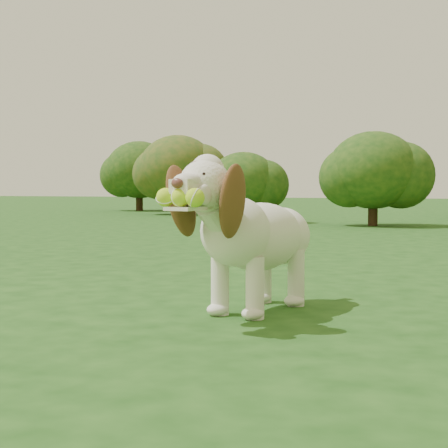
% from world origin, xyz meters
% --- Properties ---
extents(ground, '(80.00, 80.00, 0.00)m').
position_xyz_m(ground, '(0.00, 0.00, 0.00)').
color(ground, '#174012').
rests_on(ground, ground).
extents(dog, '(0.51, 1.24, 0.80)m').
position_xyz_m(dog, '(-0.20, -0.54, 0.43)').
color(dog, white).
rests_on(dog, ground).
extents(shrub_a, '(1.28, 1.28, 1.32)m').
position_xyz_m(shrub_a, '(-3.90, 7.95, 0.78)').
color(shrub_a, '#382314').
rests_on(shrub_a, ground).
extents(shrub_b, '(1.56, 1.56, 1.62)m').
position_xyz_m(shrub_b, '(-1.47, 7.92, 0.95)').
color(shrub_b, '#382314').
rests_on(shrub_b, ground).
extents(shrub_e, '(1.87, 1.87, 1.94)m').
position_xyz_m(shrub_e, '(-6.94, 10.93, 1.14)').
color(shrub_e, '#382314').
rests_on(shrub_e, ground).
extents(shrub_g, '(1.92, 1.92, 1.99)m').
position_xyz_m(shrub_g, '(-9.31, 12.98, 1.17)').
color(shrub_g, '#382314').
rests_on(shrub_g, ground).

